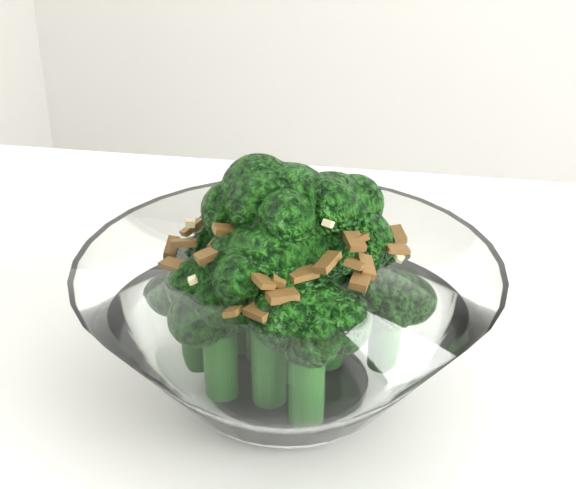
% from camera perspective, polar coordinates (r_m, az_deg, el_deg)
% --- Properties ---
extents(broccoli_dish, '(0.22, 0.22, 0.14)m').
position_cam_1_polar(broccoli_dish, '(0.46, -0.15, -4.38)').
color(broccoli_dish, white).
rests_on(broccoli_dish, table).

